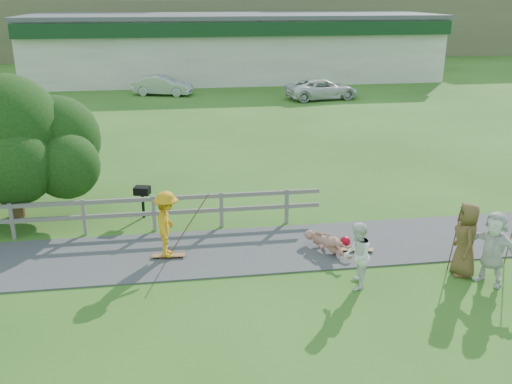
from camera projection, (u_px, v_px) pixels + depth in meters
ground at (234, 277)px, 14.21m from camera, size 260.00×260.00×0.00m
path at (228, 251)px, 15.60m from camera, size 34.00×3.00×0.04m
fence at (62, 213)px, 16.39m from camera, size 15.05×0.10×1.10m
strip_mall at (234, 46)px, 46.52m from camera, size 32.50×10.75×5.10m
skater_rider at (167, 228)px, 14.91m from camera, size 0.79×1.22×1.78m
skater_fallen at (328, 243)px, 15.45m from camera, size 1.60×1.12×0.59m
spectator_a at (357, 256)px, 13.48m from camera, size 0.85×0.96×1.65m
spectator_c at (466, 240)px, 14.05m from camera, size 0.82×1.05×1.90m
spectator_d at (493, 248)px, 13.64m from camera, size 1.40×1.73×1.85m
car_silver at (163, 86)px, 39.21m from camera, size 4.28×2.60×1.33m
car_white at (322, 89)px, 37.76m from camera, size 5.12×2.96×1.34m
tree at (10, 160)px, 17.46m from camera, size 5.57×5.57×3.70m
bbq at (143, 202)px, 17.84m from camera, size 0.55×0.47×1.02m
longboard_rider at (169, 257)px, 15.19m from camera, size 0.89×0.28×0.10m
longboard_fallen at (357, 251)px, 15.55m from camera, size 0.90×0.40×0.10m
helmet at (345, 241)px, 15.91m from camera, size 0.29×0.29×0.29m
pole_rider at (189, 218)px, 15.35m from camera, size 0.03×0.03×1.95m
pole_spec_left at (455, 237)px, 14.30m from camera, size 0.03×0.03×1.84m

